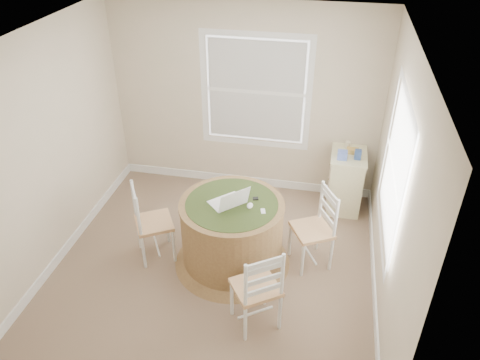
% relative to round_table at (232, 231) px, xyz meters
% --- Properties ---
extents(room, '(3.64, 3.64, 2.64)m').
position_rel_round_table_xyz_m(room, '(-0.02, 0.04, 0.85)').
color(room, '#94755E').
rests_on(room, ground).
extents(round_table, '(1.33, 1.33, 0.83)m').
position_rel_round_table_xyz_m(round_table, '(0.00, 0.00, 0.00)').
color(round_table, olive).
rests_on(round_table, ground).
extents(chair_left, '(0.56, 0.56, 0.95)m').
position_rel_round_table_xyz_m(chair_left, '(-0.90, -0.06, 0.03)').
color(chair_left, white).
rests_on(chair_left, ground).
extents(chair_near, '(0.57, 0.57, 0.95)m').
position_rel_round_table_xyz_m(chair_near, '(0.41, -0.82, 0.03)').
color(chair_near, white).
rests_on(chair_near, ground).
extents(chair_right, '(0.55, 0.56, 0.95)m').
position_rel_round_table_xyz_m(chair_right, '(0.88, 0.17, 0.03)').
color(chair_right, white).
rests_on(chair_right, ground).
extents(laptop, '(0.48, 0.48, 0.25)m').
position_rel_round_table_xyz_m(laptop, '(-0.03, -0.02, 0.41)').
color(laptop, white).
rests_on(laptop, round_table).
extents(mouse, '(0.09, 0.12, 0.04)m').
position_rel_round_table_xyz_m(mouse, '(0.20, -0.01, 0.39)').
color(mouse, white).
rests_on(mouse, round_table).
extents(phone, '(0.07, 0.10, 0.02)m').
position_rel_round_table_xyz_m(phone, '(0.35, -0.08, 0.38)').
color(phone, '#B7BABF').
rests_on(phone, round_table).
extents(keys, '(0.07, 0.06, 0.02)m').
position_rel_round_table_xyz_m(keys, '(0.24, 0.13, 0.38)').
color(keys, black).
rests_on(keys, round_table).
extents(corner_chest, '(0.46, 0.61, 0.81)m').
position_rel_round_table_xyz_m(corner_chest, '(1.24, 1.39, -0.04)').
color(corner_chest, '#F4F0B7').
rests_on(corner_chest, ground).
extents(tissue_box, '(0.12, 0.12, 0.10)m').
position_rel_round_table_xyz_m(tissue_box, '(1.14, 1.25, 0.41)').
color(tissue_box, '#5E79D9').
rests_on(tissue_box, corner_chest).
extents(box_yellow, '(0.15, 0.10, 0.06)m').
position_rel_round_table_xyz_m(box_yellow, '(1.28, 1.43, 0.39)').
color(box_yellow, gold).
rests_on(box_yellow, corner_chest).
extents(box_blue, '(0.08, 0.08, 0.12)m').
position_rel_round_table_xyz_m(box_blue, '(1.34, 1.29, 0.42)').
color(box_blue, '#2E4B8B').
rests_on(box_blue, corner_chest).
extents(cup_cream, '(0.07, 0.07, 0.09)m').
position_rel_round_table_xyz_m(cup_cream, '(1.21, 1.56, 0.40)').
color(cup_cream, beige).
rests_on(cup_cream, corner_chest).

